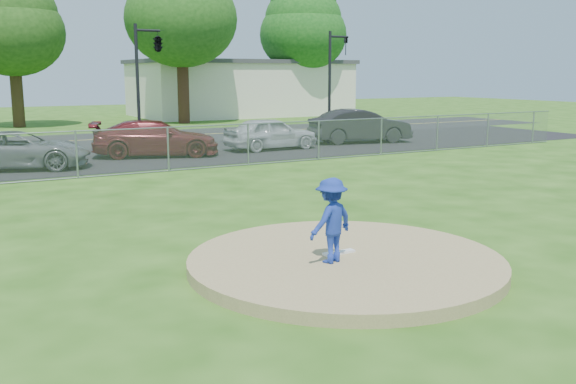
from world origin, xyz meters
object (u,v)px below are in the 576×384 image
(pitcher, at_px, (331,220))
(traffic_signal_right, at_px, (333,72))
(traffic_signal_center, at_px, (156,45))
(parked_car_gray, at_px, (19,150))
(tree_far_right, at_px, (303,23))
(tree_right, at_px, (181,4))
(parked_car_charcoal, at_px, (360,126))
(tree_center, at_px, (11,19))
(parked_car_pearl, at_px, (271,133))
(commercial_building, at_px, (240,88))
(parked_car_darkred, at_px, (156,138))

(pitcher, bearing_deg, traffic_signal_right, -139.51)
(traffic_signal_center, relative_size, traffic_signal_right, 1.00)
(parked_car_gray, bearing_deg, tree_far_right, -31.15)
(tree_right, distance_m, parked_car_charcoal, 17.39)
(tree_far_right, bearing_deg, parked_car_gray, -139.48)
(traffic_signal_center, distance_m, traffic_signal_right, 10.34)
(tree_center, bearing_deg, parked_car_pearl, -66.09)
(tree_right, relative_size, parked_car_charcoal, 2.41)
(parked_car_charcoal, bearing_deg, parked_car_gray, 106.26)
(parked_car_gray, bearing_deg, parked_car_pearl, -66.92)
(commercial_building, height_order, parked_car_gray, commercial_building)
(parked_car_darkred, bearing_deg, parked_car_gray, 119.99)
(commercial_building, height_order, parked_car_charcoal, commercial_building)
(traffic_signal_right, bearing_deg, parked_car_darkred, -154.45)
(traffic_signal_center, distance_m, pitcher, 22.87)
(parked_car_gray, bearing_deg, parked_car_darkred, -60.47)
(parked_car_gray, bearing_deg, tree_right, -17.71)
(parked_car_darkred, bearing_deg, traffic_signal_center, -0.59)
(tree_far_right, bearing_deg, traffic_signal_right, -113.91)
(traffic_signal_right, relative_size, parked_car_gray, 1.19)
(traffic_signal_right, bearing_deg, parked_car_gray, -158.45)
(traffic_signal_center, relative_size, parked_car_gray, 1.19)
(commercial_building, bearing_deg, tree_right, -139.40)
(traffic_signal_center, bearing_deg, traffic_signal_right, 0.00)
(traffic_signal_center, xyz_separation_m, parked_car_charcoal, (8.08, -5.70, -3.81))
(traffic_signal_right, distance_m, parked_car_darkred, 13.93)
(commercial_building, distance_m, traffic_signal_center, 20.17)
(traffic_signal_right, bearing_deg, parked_car_charcoal, -110.97)
(parked_car_darkred, distance_m, parked_car_pearl, 5.12)
(tree_center, height_order, parked_car_pearl, tree_center)
(traffic_signal_center, bearing_deg, tree_right, 63.29)
(pitcher, bearing_deg, parked_car_charcoal, -143.17)
(tree_center, bearing_deg, tree_far_right, 2.73)
(parked_car_darkred, distance_m, parked_car_charcoal, 10.16)
(tree_right, distance_m, traffic_signal_right, 12.08)
(traffic_signal_center, bearing_deg, parked_car_gray, -136.44)
(traffic_signal_center, bearing_deg, pitcher, -101.15)
(traffic_signal_center, distance_m, parked_car_darkred, 7.36)
(parked_car_pearl, bearing_deg, commercial_building, -23.83)
(pitcher, bearing_deg, commercial_building, -129.31)
(commercial_building, bearing_deg, traffic_signal_center, -126.94)
(tree_far_right, xyz_separation_m, traffic_signal_center, (-16.03, -13.00, -2.45))
(tree_center, bearing_deg, commercial_building, 13.24)
(tree_right, bearing_deg, traffic_signal_right, -62.36)
(parked_car_pearl, bearing_deg, tree_right, -8.73)
(commercial_building, xyz_separation_m, parked_car_darkred, (-14.11, -21.90, -1.43))
(commercial_building, distance_m, parked_car_charcoal, 22.09)
(tree_right, bearing_deg, parked_car_pearl, -97.05)
(parked_car_charcoal, bearing_deg, traffic_signal_right, -9.31)
(traffic_signal_right, xyz_separation_m, parked_car_gray, (-17.56, -6.93, -2.70))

